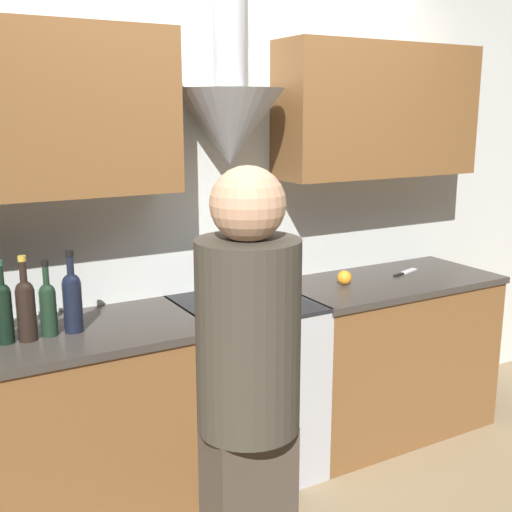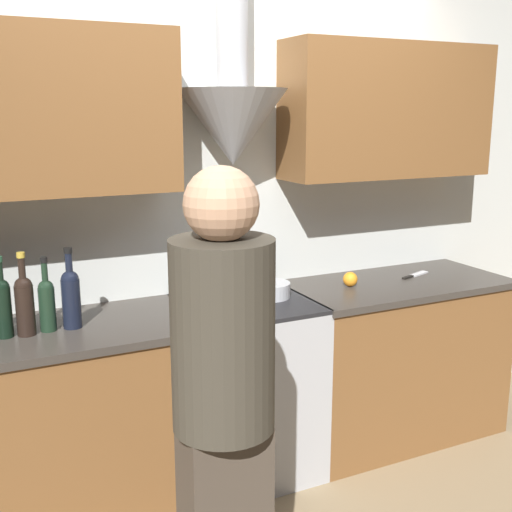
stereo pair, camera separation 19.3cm
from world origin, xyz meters
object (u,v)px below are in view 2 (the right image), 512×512
(wine_bottle_5, at_px, (3,305))
(person_foreground_left, at_px, (224,408))
(orange_fruit, at_px, (350,279))
(stock_pot, at_px, (223,293))
(mixing_bowl, at_px, (270,290))
(wine_bottle_6, at_px, (25,302))
(wine_bottle_8, at_px, (71,296))
(stove_range, at_px, (247,387))
(wine_bottle_7, at_px, (47,302))

(wine_bottle_5, relative_size, person_foreground_left, 0.20)
(orange_fruit, xyz_separation_m, person_foreground_left, (-1.19, -1.08, -0.01))
(stock_pot, height_order, orange_fruit, stock_pot)
(mixing_bowl, bearing_deg, person_foreground_left, -123.31)
(wine_bottle_5, xyz_separation_m, mixing_bowl, (1.24, 0.04, -0.10))
(wine_bottle_6, relative_size, mixing_bowl, 1.73)
(wine_bottle_5, relative_size, wine_bottle_8, 0.97)
(person_foreground_left, bearing_deg, stock_pot, 66.97)
(orange_fruit, bearing_deg, stove_range, -178.22)
(mixing_bowl, xyz_separation_m, person_foreground_left, (-0.71, -1.09, -0.00))
(mixing_bowl, bearing_deg, stock_pot, -167.10)
(wine_bottle_7, height_order, orange_fruit, wine_bottle_7)
(wine_bottle_7, xyz_separation_m, person_foreground_left, (0.36, -1.05, -0.09))
(stove_range, distance_m, wine_bottle_8, 1.02)
(wine_bottle_8, xyz_separation_m, orange_fruit, (1.44, 0.03, -0.10))
(stock_pot, bearing_deg, wine_bottle_6, 179.16)
(wine_bottle_8, bearing_deg, person_foreground_left, -76.25)
(wine_bottle_7, bearing_deg, stove_range, 0.53)
(wine_bottle_6, height_order, mixing_bowl, wine_bottle_6)
(wine_bottle_5, height_order, mixing_bowl, wine_bottle_5)
(wine_bottle_7, relative_size, orange_fruit, 4.12)
(wine_bottle_6, height_order, person_foreground_left, person_foreground_left)
(wine_bottle_7, distance_m, wine_bottle_8, 0.10)
(stock_pot, distance_m, person_foreground_left, 1.11)
(wine_bottle_7, xyz_separation_m, orange_fruit, (1.54, 0.03, -0.09))
(mixing_bowl, xyz_separation_m, orange_fruit, (0.47, -0.01, 0.00))
(wine_bottle_6, xyz_separation_m, stock_pot, (0.88, -0.01, -0.07))
(stove_range, height_order, mixing_bowl, mixing_bowl)
(wine_bottle_5, height_order, wine_bottle_7, wine_bottle_5)
(wine_bottle_5, bearing_deg, person_foreground_left, -63.25)
(wine_bottle_6, relative_size, orange_fruit, 4.54)
(wine_bottle_5, height_order, wine_bottle_6, wine_bottle_6)
(wine_bottle_7, height_order, person_foreground_left, person_foreground_left)
(wine_bottle_6, bearing_deg, wine_bottle_5, 171.83)
(stove_range, relative_size, mixing_bowl, 4.40)
(wine_bottle_5, bearing_deg, wine_bottle_7, 1.20)
(stove_range, xyz_separation_m, mixing_bowl, (0.14, 0.03, 0.48))
(wine_bottle_8, bearing_deg, orange_fruit, 1.24)
(wine_bottle_8, bearing_deg, wine_bottle_5, -179.99)
(mixing_bowl, bearing_deg, orange_fruit, -0.94)
(orange_fruit, bearing_deg, wine_bottle_7, -178.97)
(wine_bottle_5, bearing_deg, wine_bottle_8, 0.01)
(wine_bottle_5, height_order, orange_fruit, wine_bottle_5)
(orange_fruit, bearing_deg, wine_bottle_8, -178.76)
(wine_bottle_8, height_order, person_foreground_left, person_foreground_left)
(wine_bottle_7, bearing_deg, wine_bottle_8, -2.05)
(mixing_bowl, bearing_deg, wine_bottle_8, -177.70)
(stock_pot, height_order, person_foreground_left, person_foreground_left)
(wine_bottle_5, xyz_separation_m, wine_bottle_6, (0.08, -0.01, 0.00))
(wine_bottle_7, height_order, wine_bottle_8, wine_bottle_8)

